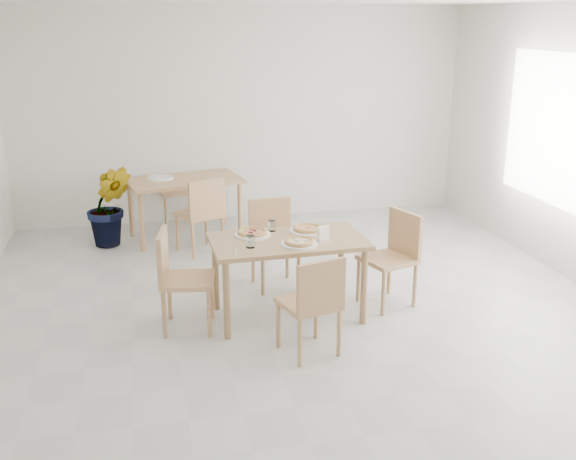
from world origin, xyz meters
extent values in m
plane|color=beige|center=(0.00, 0.00, 0.00)|extent=(7.00, 7.00, 0.00)
plane|color=silver|center=(0.00, 3.50, 1.40)|extent=(6.00, 0.00, 6.00)
plane|color=silver|center=(0.00, -3.50, 1.40)|extent=(6.00, 0.00, 6.00)
cube|color=#A78455|center=(-0.09, 0.20, 0.73)|extent=(1.40, 0.82, 0.04)
cylinder|color=#A78455|center=(-0.70, -0.14, 0.35)|extent=(0.06, 0.06, 0.71)
cylinder|color=#A78455|center=(0.53, -0.10, 0.35)|extent=(0.06, 0.06, 0.71)
cylinder|color=#A78455|center=(-0.72, 0.49, 0.35)|extent=(0.06, 0.06, 0.71)
cylinder|color=#A78455|center=(0.51, 0.53, 0.35)|extent=(0.06, 0.06, 0.71)
cube|color=tan|center=(-0.08, -0.52, 0.43)|extent=(0.52, 0.52, 0.04)
cube|color=tan|center=(-0.03, -0.71, 0.66)|extent=(0.42, 0.16, 0.40)
cylinder|color=tan|center=(0.04, -0.30, 0.21)|extent=(0.04, 0.04, 0.41)
cylinder|color=tan|center=(-0.31, -0.40, 0.21)|extent=(0.04, 0.04, 0.41)
cylinder|color=tan|center=(0.14, -0.65, 0.21)|extent=(0.04, 0.04, 0.41)
cylinder|color=tan|center=(-0.21, -0.75, 0.21)|extent=(0.04, 0.04, 0.41)
cube|color=tan|center=(-0.06, 0.93, 0.45)|extent=(0.48, 0.48, 0.04)
cube|color=tan|center=(-0.08, 1.13, 0.68)|extent=(0.44, 0.08, 0.42)
cylinder|color=tan|center=(-0.23, 0.73, 0.21)|extent=(0.04, 0.04, 0.43)
cylinder|color=tan|center=(0.14, 0.76, 0.21)|extent=(0.04, 0.04, 0.43)
cylinder|color=tan|center=(-0.27, 1.10, 0.21)|extent=(0.04, 0.04, 0.43)
cylinder|color=tan|center=(0.10, 1.14, 0.21)|extent=(0.04, 0.04, 0.43)
cube|color=tan|center=(-1.00, 0.14, 0.46)|extent=(0.51, 0.51, 0.04)
cube|color=tan|center=(-1.20, 0.17, 0.69)|extent=(0.12, 0.45, 0.42)
cylinder|color=tan|center=(-0.85, -0.08, 0.22)|extent=(0.04, 0.04, 0.44)
cylinder|color=tan|center=(-0.78, 0.29, 0.22)|extent=(0.04, 0.04, 0.44)
cylinder|color=tan|center=(-1.22, -0.02, 0.22)|extent=(0.04, 0.04, 0.44)
cylinder|color=tan|center=(-1.16, 0.36, 0.22)|extent=(0.04, 0.04, 0.44)
cube|color=tan|center=(0.88, 0.26, 0.45)|extent=(0.56, 0.56, 0.04)
cube|color=tan|center=(1.07, 0.33, 0.69)|extent=(0.18, 0.43, 0.42)
cylinder|color=tan|center=(0.64, 0.38, 0.22)|extent=(0.04, 0.04, 0.43)
cylinder|color=tan|center=(0.77, 0.02, 0.22)|extent=(0.04, 0.04, 0.43)
cylinder|color=tan|center=(1.00, 0.51, 0.22)|extent=(0.04, 0.04, 0.43)
cylinder|color=tan|center=(1.13, 0.15, 0.22)|extent=(0.04, 0.04, 0.43)
cylinder|color=white|center=(0.13, 0.37, 0.76)|extent=(0.34, 0.34, 0.02)
cylinder|color=white|center=(-0.03, 0.02, 0.76)|extent=(0.32, 0.32, 0.02)
cylinder|color=white|center=(-0.39, 0.37, 0.76)|extent=(0.33, 0.33, 0.02)
cylinder|color=#E2B46A|center=(0.13, 0.37, 0.77)|extent=(0.27, 0.27, 0.01)
torus|color=#E2B46A|center=(0.13, 0.37, 0.78)|extent=(0.28, 0.28, 0.03)
cylinder|color=#D95626|center=(0.13, 0.37, 0.78)|extent=(0.21, 0.21, 0.01)
ellipsoid|color=#1C5313|center=(0.13, 0.37, 0.79)|extent=(0.05, 0.04, 0.01)
cylinder|color=#E2B46A|center=(-0.03, 0.02, 0.77)|extent=(0.30, 0.30, 0.01)
torus|color=#E2B46A|center=(-0.03, 0.02, 0.78)|extent=(0.30, 0.30, 0.03)
cylinder|color=beige|center=(-0.03, 0.02, 0.78)|extent=(0.23, 0.23, 0.01)
cylinder|color=#E2B46A|center=(-0.39, 0.37, 0.77)|extent=(0.35, 0.35, 0.01)
torus|color=#E2B46A|center=(-0.39, 0.37, 0.78)|extent=(0.35, 0.35, 0.03)
cylinder|color=#D95626|center=(-0.39, 0.37, 0.78)|extent=(0.27, 0.27, 0.01)
cylinder|color=white|center=(-0.46, 0.04, 0.80)|extent=(0.08, 0.08, 0.10)
cylinder|color=white|center=(-0.19, 0.47, 0.80)|extent=(0.07, 0.07, 0.10)
cube|color=silver|center=(0.20, 0.09, 0.76)|extent=(0.13, 0.10, 0.01)
cube|color=white|center=(0.20, 0.09, 0.82)|extent=(0.12, 0.08, 0.12)
cube|color=silver|center=(-0.40, 0.09, 0.75)|extent=(0.05, 0.16, 0.01)
cube|color=silver|center=(-0.60, -0.04, 0.75)|extent=(0.03, 0.19, 0.01)
cube|color=tan|center=(-0.84, 2.76, 0.73)|extent=(1.49, 1.03, 0.04)
cylinder|color=tan|center=(-1.38, 2.33, 0.35)|extent=(0.06, 0.06, 0.71)
cylinder|color=tan|center=(-0.18, 2.57, 0.35)|extent=(0.06, 0.06, 0.71)
cylinder|color=tan|center=(-1.50, 2.95, 0.35)|extent=(0.06, 0.06, 0.71)
cylinder|color=tan|center=(-0.31, 3.20, 0.35)|extent=(0.06, 0.06, 0.71)
cube|color=tan|center=(-0.72, 2.16, 0.46)|extent=(0.59, 0.59, 0.04)
cube|color=tan|center=(-0.64, 1.97, 0.69)|extent=(0.43, 0.22, 0.43)
cylinder|color=tan|center=(-0.62, 2.41, 0.22)|extent=(0.04, 0.04, 0.44)
cylinder|color=tan|center=(-0.97, 2.26, 0.22)|extent=(0.04, 0.04, 0.44)
cylinder|color=tan|center=(-0.47, 2.06, 0.22)|extent=(0.04, 0.04, 0.44)
cylinder|color=tan|center=(-0.82, 1.91, 0.22)|extent=(0.04, 0.04, 0.44)
cube|color=tan|center=(-0.93, 3.44, 0.42)|extent=(0.49, 0.49, 0.04)
cube|color=tan|center=(-0.97, 3.63, 0.64)|extent=(0.41, 0.12, 0.39)
cylinder|color=tan|center=(-1.07, 3.24, 0.20)|extent=(0.04, 0.04, 0.40)
cylinder|color=tan|center=(-0.72, 3.31, 0.20)|extent=(0.04, 0.04, 0.40)
cylinder|color=tan|center=(-1.14, 3.58, 0.20)|extent=(0.04, 0.04, 0.40)
cylinder|color=tan|center=(-0.79, 3.65, 0.20)|extent=(0.04, 0.04, 0.40)
cylinder|color=white|center=(-1.12, 2.83, 0.76)|extent=(0.32, 0.32, 0.02)
imported|color=#1C5D24|center=(-1.74, 2.63, 0.49)|extent=(0.56, 0.45, 0.99)
camera|label=1|loc=(-1.32, -5.38, 2.65)|focal=42.00mm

